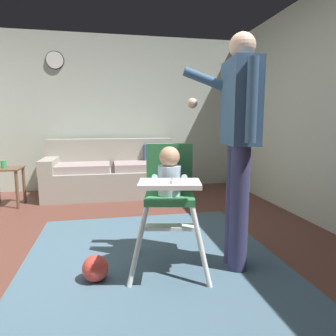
{
  "coord_description": "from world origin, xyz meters",
  "views": [
    {
      "loc": [
        -0.04,
        -2.33,
        1.13
      ],
      "look_at": [
        0.4,
        -0.16,
        0.79
      ],
      "focal_mm": 32.34,
      "sensor_mm": 36.0,
      "label": 1
    }
  ],
  "objects_px": {
    "couch": "(113,173)",
    "adult_standing": "(238,139)",
    "high_chair": "(169,184)",
    "toy_ball": "(95,268)",
    "sippy_cup": "(4,164)",
    "wall_clock": "(55,60)",
    "side_table": "(6,178)"
  },
  "relations": [
    {
      "from": "couch",
      "to": "adult_standing",
      "type": "distance_m",
      "value": 2.86
    },
    {
      "from": "high_chair",
      "to": "toy_ball",
      "type": "distance_m",
      "value": 0.81
    },
    {
      "from": "couch",
      "to": "sippy_cup",
      "type": "distance_m",
      "value": 1.5
    },
    {
      "from": "sippy_cup",
      "to": "wall_clock",
      "type": "height_order",
      "value": "wall_clock"
    },
    {
      "from": "adult_standing",
      "to": "wall_clock",
      "type": "relative_size",
      "value": 6.23
    },
    {
      "from": "toy_ball",
      "to": "sippy_cup",
      "type": "xyz_separation_m",
      "value": [
        -1.26,
        2.25,
        0.48
      ]
    },
    {
      "from": "high_chair",
      "to": "side_table",
      "type": "relative_size",
      "value": 1.86
    },
    {
      "from": "couch",
      "to": "adult_standing",
      "type": "bearing_deg",
      "value": 18.84
    },
    {
      "from": "toy_ball",
      "to": "side_table",
      "type": "distance_m",
      "value": 2.58
    },
    {
      "from": "couch",
      "to": "toy_ball",
      "type": "distance_m",
      "value": 2.67
    },
    {
      "from": "adult_standing",
      "to": "wall_clock",
      "type": "xyz_separation_m",
      "value": [
        -1.74,
        3.11,
        1.09
      ]
    },
    {
      "from": "high_chair",
      "to": "side_table",
      "type": "bearing_deg",
      "value": -128.82
    },
    {
      "from": "sippy_cup",
      "to": "wall_clock",
      "type": "xyz_separation_m",
      "value": [
        0.59,
        0.88,
        1.52
      ]
    },
    {
      "from": "high_chair",
      "to": "wall_clock",
      "type": "relative_size",
      "value": 3.42
    },
    {
      "from": "high_chair",
      "to": "side_table",
      "type": "xyz_separation_m",
      "value": [
        -1.8,
        2.16,
        -0.29
      ]
    },
    {
      "from": "adult_standing",
      "to": "sippy_cup",
      "type": "xyz_separation_m",
      "value": [
        -2.33,
        2.23,
        -0.43
      ]
    },
    {
      "from": "sippy_cup",
      "to": "toy_ball",
      "type": "bearing_deg",
      "value": -60.75
    },
    {
      "from": "high_chair",
      "to": "adult_standing",
      "type": "height_order",
      "value": "adult_standing"
    },
    {
      "from": "toy_ball",
      "to": "wall_clock",
      "type": "bearing_deg",
      "value": 102.06
    },
    {
      "from": "high_chair",
      "to": "adult_standing",
      "type": "bearing_deg",
      "value": 93.8
    },
    {
      "from": "couch",
      "to": "side_table",
      "type": "height_order",
      "value": "couch"
    },
    {
      "from": "adult_standing",
      "to": "toy_ball",
      "type": "relative_size",
      "value": 9.36
    },
    {
      "from": "couch",
      "to": "wall_clock",
      "type": "bearing_deg",
      "value": -119.6
    },
    {
      "from": "couch",
      "to": "high_chair",
      "type": "bearing_deg",
      "value": 8.6
    },
    {
      "from": "high_chair",
      "to": "wall_clock",
      "type": "height_order",
      "value": "wall_clock"
    },
    {
      "from": "couch",
      "to": "high_chair",
      "type": "height_order",
      "value": "high_chair"
    },
    {
      "from": "wall_clock",
      "to": "sippy_cup",
      "type": "bearing_deg",
      "value": -123.8
    },
    {
      "from": "high_chair",
      "to": "couch",
      "type": "bearing_deg",
      "value": -159.99
    },
    {
      "from": "toy_ball",
      "to": "sippy_cup",
      "type": "relative_size",
      "value": 1.88
    },
    {
      "from": "sippy_cup",
      "to": "couch",
      "type": "bearing_deg",
      "value": 15.81
    },
    {
      "from": "side_table",
      "to": "wall_clock",
      "type": "bearing_deg",
      "value": 57.13
    },
    {
      "from": "side_table",
      "to": "wall_clock",
      "type": "xyz_separation_m",
      "value": [
        0.57,
        0.88,
        1.71
      ]
    }
  ]
}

